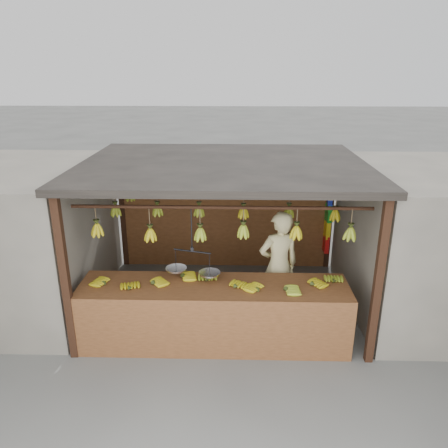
{
  "coord_description": "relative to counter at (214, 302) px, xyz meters",
  "views": [
    {
      "loc": [
        0.18,
        -6.49,
        3.74
      ],
      "look_at": [
        0.0,
        0.3,
        1.3
      ],
      "focal_mm": 35.0,
      "sensor_mm": 36.0,
      "label": 1
    }
  ],
  "objects": [
    {
      "name": "hanging_bananas",
      "position": [
        0.1,
        1.25,
        0.91
      ],
      "size": [
        3.61,
        2.23,
        0.38
      ],
      "color": "gold",
      "rests_on": "ground"
    },
    {
      "name": "ground",
      "position": [
        0.1,
        1.23,
        -0.72
      ],
      "size": [
        80.0,
        80.0,
        0.0
      ],
      "primitive_type": "plane",
      "color": "#5B5B57"
    },
    {
      "name": "counter",
      "position": [
        0.0,
        0.0,
        0.0
      ],
      "size": [
        3.75,
        0.85,
        0.96
      ],
      "color": "brown",
      "rests_on": "ground"
    },
    {
      "name": "bag_bundles",
      "position": [
        2.04,
        2.58,
        0.29
      ],
      "size": [
        0.08,
        0.26,
        1.25
      ],
      "color": "#1426BF",
      "rests_on": "ground"
    },
    {
      "name": "neighbor_left",
      "position": [
        -3.5,
        1.23,
        0.43
      ],
      "size": [
        3.0,
        3.0,
        2.3
      ],
      "primitive_type": "cube",
      "color": "slate",
      "rests_on": "ground"
    },
    {
      "name": "vendor",
      "position": [
        0.95,
        0.84,
        0.16
      ],
      "size": [
        0.74,
        0.6,
        1.75
      ],
      "primitive_type": "imported",
      "rotation": [
        0.0,
        0.0,
        3.45
      ],
      "color": "beige",
      "rests_on": "ground"
    },
    {
      "name": "balance_scale",
      "position": [
        -0.3,
        0.23,
        0.4
      ],
      "size": [
        0.77,
        0.42,
        0.95
      ],
      "color": "black",
      "rests_on": "ground"
    },
    {
      "name": "stall",
      "position": [
        0.1,
        1.56,
        1.25
      ],
      "size": [
        4.3,
        3.3,
        2.4
      ],
      "color": "black",
      "rests_on": "ground"
    }
  ]
}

